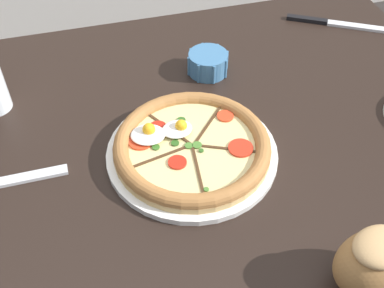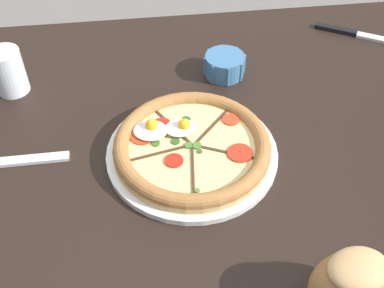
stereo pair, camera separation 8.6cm
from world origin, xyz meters
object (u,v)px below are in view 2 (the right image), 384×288
(dining_table, at_px, (202,177))
(water_glass, at_px, (9,74))
(ramekin_bowl, at_px, (225,65))
(bread_piece_near, at_px, (352,283))
(pizza, at_px, (191,148))
(knife_spare, at_px, (363,36))
(knife_main, at_px, (6,162))

(dining_table, distance_m, water_glass, 0.45)
(ramekin_bowl, bearing_deg, water_glass, 179.73)
(bread_piece_near, bearing_deg, pizza, 119.65)
(ramekin_bowl, bearing_deg, knife_spare, 15.70)
(pizza, distance_m, bread_piece_near, 0.36)
(dining_table, bearing_deg, pizza, -124.08)
(dining_table, xyz_separation_m, knife_spare, (0.43, 0.29, 0.12))
(bread_piece_near, bearing_deg, ramekin_bowl, 97.96)
(ramekin_bowl, height_order, knife_spare, ramekin_bowl)
(ramekin_bowl, distance_m, water_glass, 0.45)
(knife_spare, bearing_deg, bread_piece_near, -83.70)
(dining_table, height_order, ramekin_bowl, ramekin_bowl)
(bread_piece_near, xyz_separation_m, knife_main, (-0.51, 0.33, -0.05))
(knife_main, height_order, water_glass, water_glass)
(pizza, xyz_separation_m, knife_spare, (0.46, 0.33, -0.02))
(pizza, xyz_separation_m, knife_main, (-0.33, 0.02, -0.02))
(water_glass, bearing_deg, bread_piece_near, -46.16)
(bread_piece_near, distance_m, knife_spare, 0.70)
(bread_piece_near, distance_m, knife_main, 0.61)
(pizza, bearing_deg, dining_table, 55.92)
(knife_spare, bearing_deg, ramekin_bowl, -134.49)
(dining_table, distance_m, pizza, 0.14)
(bread_piece_near, bearing_deg, knife_main, 146.87)
(dining_table, relative_size, bread_piece_near, 8.83)
(knife_main, xyz_separation_m, water_glass, (-0.01, 0.21, 0.04))
(ramekin_bowl, distance_m, knife_main, 0.48)
(pizza, xyz_separation_m, water_glass, (-0.35, 0.23, 0.02))
(dining_table, xyz_separation_m, bread_piece_near, (0.15, -0.35, 0.17))
(ramekin_bowl, relative_size, knife_main, 0.42)
(dining_table, relative_size, knife_main, 5.34)
(knife_main, bearing_deg, ramekin_bowl, 25.44)
(knife_spare, xyz_separation_m, water_glass, (-0.80, -0.10, 0.04))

